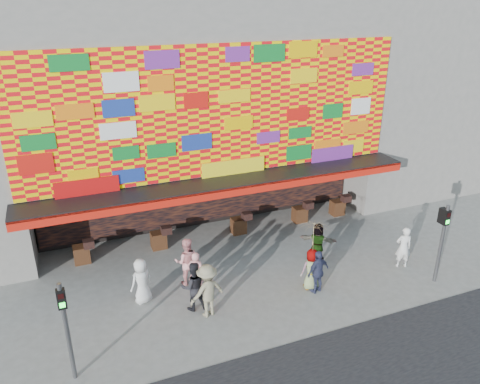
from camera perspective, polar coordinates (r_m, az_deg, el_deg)
The scene contains 15 objects.
ground at distance 16.48m, azimuth 2.59°, elevation -12.54°, with size 90.00×90.00×0.00m, color slate.
shop_building at distance 21.56m, azimuth -6.33°, elevation 11.20°, with size 15.20×9.40×10.00m.
neighbor_right at distance 27.73m, azimuth 21.34°, elevation 14.02°, with size 11.00×8.00×12.00m, color gray.
signal_left at distance 13.15m, azimuth -20.51°, elevation -14.54°, with size 0.22×0.20×3.00m.
signal_right at distance 17.73m, azimuth 23.48°, elevation -4.86°, with size 0.22×0.20×3.00m.
ped_a at distance 16.08m, azimuth -11.90°, elevation -10.58°, with size 0.79×0.51×1.61m, color silver.
ped_b at distance 16.24m, azimuth -5.38°, elevation -9.81°, with size 0.59×0.38×1.60m, color pink.
ped_c at distance 15.49m, azimuth -5.71°, elevation -11.36°, with size 0.83×0.65×1.71m, color black.
ped_d at distance 15.15m, azimuth -4.01°, elevation -11.91°, with size 1.18×0.68×1.82m, color gray.
ped_e at distance 16.46m, azimuth 9.49°, elevation -9.55°, with size 0.94×0.39×1.60m, color #303555.
ped_f at distance 18.35m, azimuth 9.43°, elevation -6.03°, with size 1.43×0.46×1.54m, color gray.
ped_g at distance 16.63m, azimuth 8.71°, elevation -9.29°, with size 0.74×0.48×1.52m, color gray.
ped_h at distance 18.68m, azimuth 19.30°, elevation -6.37°, with size 0.60×0.39×1.65m, color silver.
ped_i at distance 16.76m, azimuth -6.53°, elevation -8.40°, with size 0.86×0.67×1.77m, color pink.
parasol at distance 15.95m, azimuth 9.00°, elevation -5.09°, with size 1.06×1.08×1.82m.
Camera 1 is at (-5.70, -12.17, 9.53)m, focal length 35.00 mm.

